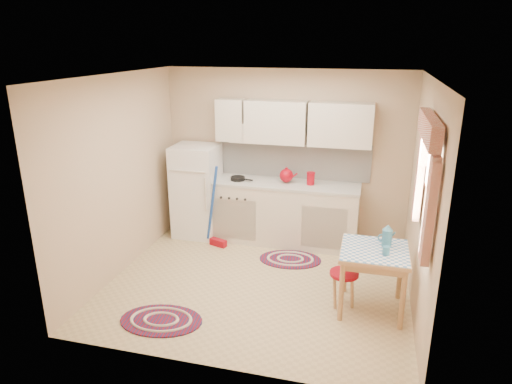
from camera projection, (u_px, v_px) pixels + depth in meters
room_shell at (277, 154)px, 5.35m from camera, size 3.64×3.60×2.52m
fridge at (197, 191)px, 6.91m from camera, size 0.65×0.60×1.40m
broom at (217, 207)px, 6.51m from camera, size 0.30×0.20×1.20m
base_cabinets at (280, 213)px, 6.73m from camera, size 2.25×0.60×0.88m
countertop at (281, 184)px, 6.58m from camera, size 2.27×0.62×0.04m
frying_pan at (238, 179)px, 6.68m from camera, size 0.25×0.25×0.05m
red_kettle at (286, 176)px, 6.53m from camera, size 0.27×0.25×0.22m
red_canister at (311, 179)px, 6.45m from camera, size 0.14×0.14×0.16m
table at (372, 280)px, 5.02m from camera, size 0.72×0.72×0.72m
stool at (343, 289)px, 5.12m from camera, size 0.36×0.36×0.42m
coffee_pot at (387, 236)px, 4.94m from camera, size 0.16×0.15×0.27m
mug at (386, 251)px, 4.77m from camera, size 0.10×0.10×0.10m
rug_center at (290, 259)px, 6.26m from camera, size 0.91×0.66×0.02m
rug_left at (161, 320)px, 4.89m from camera, size 0.96×0.69×0.02m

